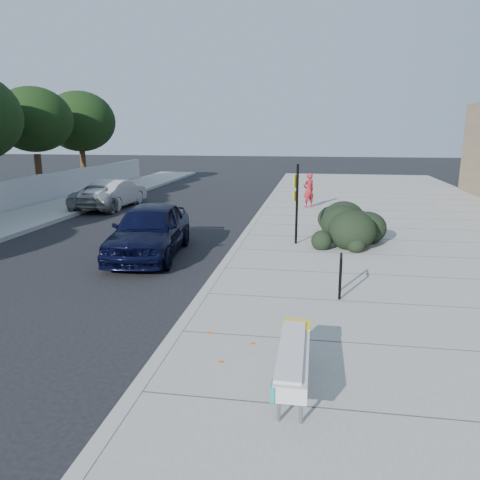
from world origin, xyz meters
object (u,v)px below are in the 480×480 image
Objects in this scene: sign_post at (297,199)px; bike_rack at (341,271)px; sedan_navy at (150,230)px; pedestrian at (309,190)px; wagon_silver at (116,193)px; suv_silver at (106,196)px; bench at (294,356)px.

bike_rack is at bearing -50.98° from sign_post.
pedestrian is (4.47, 8.93, 0.16)m from sedan_navy.
sign_post is 11.36m from wagon_silver.
pedestrian is at bearing 57.89° from sedan_navy.
wagon_silver is at bearing 167.38° from sign_post.
pedestrian is (0.26, 7.33, -0.62)m from sign_post.
suv_silver is 9.59m from pedestrian.
bench is 15.93m from pedestrian.
pedestrian is (9.54, 0.91, 0.33)m from suv_silver.
bike_rack is at bearing 78.52° from bench.
pedestrian is at bearing 90.39° from bench.
wagon_silver is 9.25m from pedestrian.
bench is 8.65m from sign_post.
suv_silver is at bearing 59.88° from wagon_silver.
sedan_navy reaches higher than suv_silver.
sign_post is 0.54× the size of sedan_navy.
sign_post is 4.57m from sedan_navy.
pedestrian reaches higher than bike_rack.
bike_rack is 0.20× the size of suv_silver.
bench is 2.32× the size of bike_rack.
pedestrian is at bearing -175.23° from wagon_silver.
bench is at bearing -62.68° from sign_post.
sign_post is (-1.16, 4.64, 0.88)m from bike_rack.
sedan_navy is (-5.37, 3.04, 0.10)m from bike_rack.
suv_silver is (-9.63, 15.02, -0.03)m from bench.
sign_post is 1.57× the size of pedestrian.
sign_post is at bearing 92.41° from bench.
sedan_navy is at bearing 153.50° from bike_rack.
sedan_navy is at bearing -134.18° from sign_post.
sedan_navy reaches higher than bike_rack.
wagon_silver is (-9.32, 15.50, 0.04)m from bench.
wagon_silver is at bearing 121.09° from bench.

